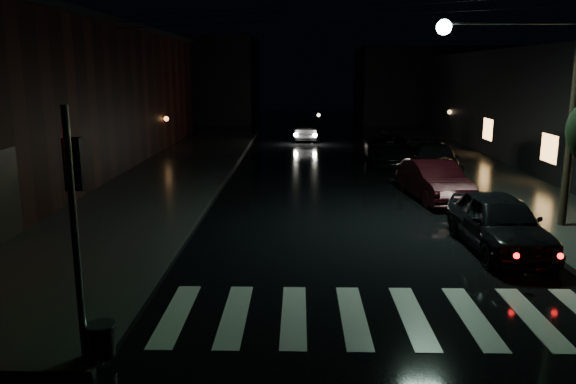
# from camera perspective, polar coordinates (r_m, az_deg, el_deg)

# --- Properties ---
(ground) EXTENTS (120.00, 120.00, 0.00)m
(ground) POSITION_cam_1_polar(r_m,az_deg,el_deg) (11.26, -5.72, -13.40)
(ground) COLOR black
(ground) RESTS_ON ground
(sidewalk_left) EXTENTS (6.00, 44.00, 0.15)m
(sidewalk_left) POSITION_cam_1_polar(r_m,az_deg,el_deg) (25.34, -13.25, 1.02)
(sidewalk_left) COLOR #282826
(sidewalk_left) RESTS_ON ground
(sidewalk_right) EXTENTS (4.00, 44.00, 0.15)m
(sidewalk_right) POSITION_cam_1_polar(r_m,az_deg,el_deg) (26.04, 20.67, 0.85)
(sidewalk_right) COLOR #282826
(sidewalk_right) RESTS_ON ground
(building_left) EXTENTS (10.00, 36.00, 7.00)m
(building_left) POSITION_cam_1_polar(r_m,az_deg,el_deg) (29.30, -26.12, 8.34)
(building_left) COLOR black
(building_left) RESTS_ON ground
(building_far_left) EXTENTS (14.00, 10.00, 8.00)m
(building_far_left) POSITION_cam_1_polar(r_m,az_deg,el_deg) (56.23, -10.63, 11.15)
(building_far_left) COLOR black
(building_far_left) RESTS_ON ground
(building_far_right) EXTENTS (14.00, 10.00, 7.00)m
(building_far_right) POSITION_cam_1_polar(r_m,az_deg,el_deg) (56.54, 14.39, 10.48)
(building_far_right) COLOR black
(building_far_right) RESTS_ON ground
(crosswalk) EXTENTS (9.00, 3.00, 0.01)m
(crosswalk) POSITION_cam_1_polar(r_m,az_deg,el_deg) (11.76, 9.61, -12.32)
(crosswalk) COLOR beige
(crosswalk) RESTS_ON ground
(signal_pole_corner) EXTENTS (0.68, 0.61, 4.20)m
(signal_pole_corner) POSITION_cam_1_polar(r_m,az_deg,el_deg) (9.85, -19.56, -8.18)
(signal_pole_corner) COLOR slate
(signal_pole_corner) RESTS_ON ground
(utility_pole) EXTENTS (4.92, 0.44, 8.00)m
(utility_pole) POSITION_cam_1_polar(r_m,az_deg,el_deg) (18.66, 25.41, 10.28)
(utility_pole) COLOR black
(utility_pole) RESTS_ON ground
(parked_car_a) EXTENTS (2.03, 4.69, 1.57)m
(parked_car_a) POSITION_cam_1_polar(r_m,az_deg,el_deg) (16.48, 20.65, -2.88)
(parked_car_a) COLOR black
(parked_car_a) RESTS_ON ground
(parked_car_b) EXTENTS (2.21, 4.79, 1.52)m
(parked_car_b) POSITION_cam_1_polar(r_m,az_deg,el_deg) (22.12, 14.62, 1.15)
(parked_car_b) COLOR black
(parked_car_b) RESTS_ON ground
(parked_car_c) EXTENTS (2.65, 5.36, 1.50)m
(parked_car_c) POSITION_cam_1_polar(r_m,az_deg,el_deg) (27.07, 14.63, 3.10)
(parked_car_c) COLOR black
(parked_car_c) RESTS_ON ground
(parked_car_d) EXTENTS (2.93, 5.66, 1.52)m
(parked_car_d) POSITION_cam_1_polar(r_m,az_deg,el_deg) (30.32, 10.27, 4.27)
(parked_car_d) COLOR black
(parked_car_d) RESTS_ON ground
(oncoming_car) EXTENTS (1.95, 4.41, 1.41)m
(oncoming_car) POSITION_cam_1_polar(r_m,az_deg,el_deg) (40.09, 2.13, 6.27)
(oncoming_car) COLOR black
(oncoming_car) RESTS_ON ground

